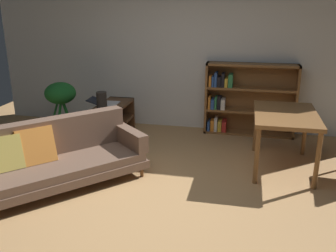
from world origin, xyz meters
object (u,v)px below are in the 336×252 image
(media_console, at_px, (112,123))
(dining_table, at_px, (285,119))
(potted_floor_plant, at_px, (61,102))
(open_laptop, at_px, (105,103))
(bookshelf, at_px, (244,100))
(desk_speaker, at_px, (102,101))
(fabric_couch, at_px, (54,157))

(media_console, bearing_deg, dining_table, -11.19)
(media_console, height_order, potted_floor_plant, potted_floor_plant)
(open_laptop, bearing_deg, bookshelf, 19.67)
(desk_speaker, bearing_deg, open_laptop, 103.67)
(fabric_couch, distance_m, desk_speaker, 1.35)
(media_console, xyz_separation_m, dining_table, (2.53, -0.50, 0.38))
(fabric_couch, bearing_deg, open_laptop, 88.94)
(desk_speaker, bearing_deg, fabric_couch, -94.56)
(potted_floor_plant, relative_size, dining_table, 0.76)
(open_laptop, xyz_separation_m, dining_table, (2.65, -0.55, 0.07))
(potted_floor_plant, relative_size, bookshelf, 0.61)
(fabric_couch, height_order, bookshelf, bookshelf)
(potted_floor_plant, bearing_deg, desk_speaker, -20.53)
(media_console, distance_m, potted_floor_plant, 0.90)
(open_laptop, distance_m, potted_floor_plant, 0.75)
(fabric_couch, xyz_separation_m, open_laptop, (0.03, 1.60, 0.25))
(potted_floor_plant, height_order, bookshelf, bookshelf)
(open_laptop, height_order, potted_floor_plant, potted_floor_plant)
(fabric_couch, distance_m, open_laptop, 1.62)
(media_console, distance_m, desk_speaker, 0.49)
(media_console, relative_size, potted_floor_plant, 1.21)
(desk_speaker, bearing_deg, bookshelf, 27.44)
(media_console, distance_m, open_laptop, 0.33)
(fabric_couch, distance_m, dining_table, 2.89)
(desk_speaker, xyz_separation_m, potted_floor_plant, (-0.82, 0.31, -0.15))
(fabric_couch, height_order, open_laptop, fabric_couch)
(open_laptop, xyz_separation_m, desk_speaker, (0.07, -0.30, 0.11))
(desk_speaker, relative_size, dining_table, 0.23)
(desk_speaker, height_order, potted_floor_plant, potted_floor_plant)
(potted_floor_plant, bearing_deg, dining_table, -9.22)
(potted_floor_plant, xyz_separation_m, dining_table, (3.39, -0.55, 0.10))
(media_console, height_order, dining_table, dining_table)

